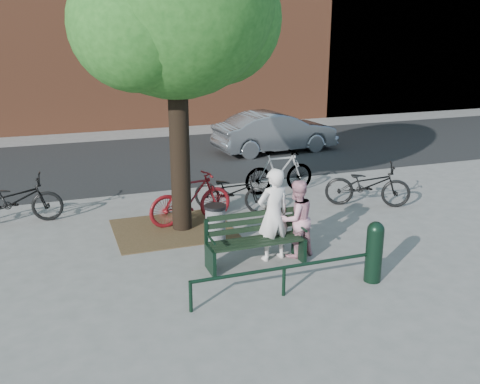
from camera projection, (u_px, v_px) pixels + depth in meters
name	position (u px, v px, depth m)	size (l,w,h in m)	color
ground	(256.00, 265.00, 9.50)	(90.00, 90.00, 0.00)	gray
dirt_pit	(173.00, 229.00, 11.15)	(2.40, 2.00, 0.02)	brown
road	(160.00, 159.00, 17.14)	(40.00, 7.00, 0.01)	black
park_bench	(254.00, 238.00, 9.43)	(1.74, 0.54, 0.97)	black
guard_railing	(284.00, 272.00, 8.30)	(3.06, 0.06, 0.51)	black
street_tree	(178.00, 6.00, 9.93)	(4.20, 3.80, 6.50)	black
person_left	(273.00, 215.00, 9.50)	(0.62, 0.41, 1.70)	silver
person_right	(296.00, 219.00, 9.69)	(0.70, 0.55, 1.44)	#D290A0
bollard	(374.00, 250.00, 8.74)	(0.28, 0.28, 1.04)	black
litter_bin	(216.00, 227.00, 10.11)	(0.42, 0.42, 0.86)	gray
bicycle_a	(15.00, 200.00, 11.39)	(0.69, 1.97, 1.03)	black
bicycle_b	(191.00, 198.00, 11.36)	(0.53, 1.88, 1.13)	maroon
bicycle_c	(232.00, 191.00, 12.15)	(0.63, 1.82, 0.96)	black
bicycle_d	(279.00, 172.00, 13.50)	(0.52, 1.85, 1.11)	gray
bicycle_e	(368.00, 185.00, 12.50)	(0.69, 1.97, 1.03)	black
parked_car	(275.00, 132.00, 17.93)	(1.45, 4.15, 1.37)	slate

